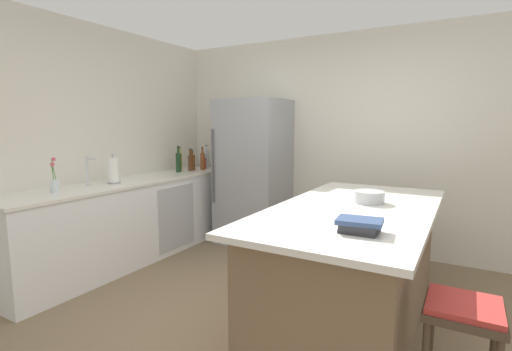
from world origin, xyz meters
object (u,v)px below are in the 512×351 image
(flower_vase, at_px, (54,182))
(mixing_bowl, at_px, (369,197))
(paper_towel_roll, at_px, (113,171))
(whiskey_bottle, at_px, (192,162))
(olive_oil_bottle, at_px, (180,162))
(refrigerator, at_px, (253,172))
(syrup_bottle, at_px, (190,162))
(bar_stool, at_px, (463,325))
(sink_faucet, at_px, (88,171))
(kitchen_island, at_px, (352,264))
(soda_bottle, at_px, (207,159))
(hot_sauce_bottle, at_px, (204,163))
(vinegar_bottle, at_px, (203,161))
(cookbook_stack, at_px, (359,225))
(wine_bottle, at_px, (178,162))

(flower_vase, xyz_separation_m, mixing_bowl, (2.59, 0.96, -0.05))
(paper_towel_roll, xyz_separation_m, whiskey_bottle, (-0.04, 1.34, -0.02))
(olive_oil_bottle, bearing_deg, refrigerator, 18.49)
(refrigerator, bearing_deg, syrup_bottle, -165.54)
(bar_stool, height_order, sink_faucet, sink_faucet)
(kitchen_island, xyz_separation_m, sink_faucet, (-2.59, -0.36, 0.60))
(mixing_bowl, bearing_deg, refrigerator, 146.09)
(sink_faucet, bearing_deg, kitchen_island, 7.87)
(sink_faucet, bearing_deg, whiskey_bottle, 88.99)
(soda_bottle, distance_m, hot_sauce_bottle, 0.09)
(vinegar_bottle, relative_size, cookbook_stack, 1.14)
(kitchen_island, distance_m, soda_bottle, 3.01)
(kitchen_island, xyz_separation_m, mixing_bowl, (0.06, 0.20, 0.50))
(kitchen_island, height_order, soda_bottle, soda_bottle)
(whiskey_bottle, bearing_deg, flower_vase, -89.27)
(wine_bottle, bearing_deg, mixing_bowl, -15.95)
(refrigerator, xyz_separation_m, whiskey_bottle, (-0.89, -0.13, 0.10))
(refrigerator, xyz_separation_m, syrup_bottle, (-0.85, -0.22, 0.11))
(olive_oil_bottle, xyz_separation_m, wine_bottle, (0.05, -0.10, 0.01))
(bar_stool, distance_m, paper_towel_roll, 3.37)
(bar_stool, height_order, wine_bottle, wine_bottle)
(flower_vase, xyz_separation_m, syrup_bottle, (0.01, 1.90, 0.02))
(mixing_bowl, bearing_deg, bar_stool, -52.93)
(kitchen_island, height_order, flower_vase, flower_vase)
(sink_faucet, bearing_deg, cookbook_stack, -5.98)
(paper_towel_roll, bearing_deg, bar_stool, -10.44)
(sink_faucet, distance_m, paper_towel_roll, 0.26)
(cookbook_stack, bearing_deg, bar_stool, -6.09)
(kitchen_island, xyz_separation_m, refrigerator, (-1.67, 1.37, 0.46))
(bar_stool, xyz_separation_m, cookbook_stack, (-0.55, 0.06, 0.42))
(olive_oil_bottle, height_order, mixing_bowl, olive_oil_bottle)
(whiskey_bottle, bearing_deg, bar_stool, -30.43)
(refrigerator, relative_size, vinegar_bottle, 5.96)
(paper_towel_roll, relative_size, olive_oil_bottle, 0.97)
(hot_sauce_bottle, distance_m, whiskey_bottle, 0.21)
(paper_towel_roll, bearing_deg, sink_faucet, -104.34)
(whiskey_bottle, height_order, wine_bottle, wine_bottle)
(sink_faucet, height_order, syrup_bottle, sink_faucet)
(whiskey_bottle, distance_m, wine_bottle, 0.28)
(vinegar_bottle, relative_size, wine_bottle, 0.90)
(wine_bottle, bearing_deg, hot_sauce_bottle, 84.76)
(bar_stool, xyz_separation_m, syrup_bottle, (-3.27, 1.86, 0.50))
(whiskey_bottle, bearing_deg, hot_sauce_bottle, 78.56)
(kitchen_island, bearing_deg, sink_faucet, -172.13)
(hot_sauce_bottle, distance_m, wine_bottle, 0.49)
(refrigerator, bearing_deg, bar_stool, -40.63)
(syrup_bottle, bearing_deg, bar_stool, -29.57)
(flower_vase, distance_m, wine_bottle, 1.71)
(vinegar_bottle, distance_m, mixing_bowl, 2.77)
(olive_oil_bottle, bearing_deg, syrup_bottle, 45.29)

